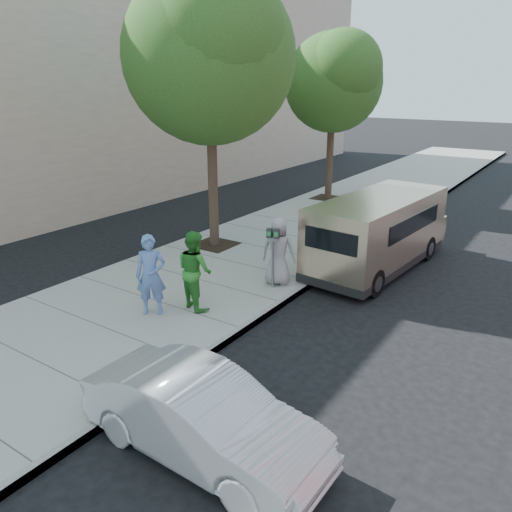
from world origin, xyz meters
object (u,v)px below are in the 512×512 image
van (379,231)px  person_striped_polo (328,233)px  sedan (203,417)px  person_gray_shirt (278,251)px  parking_meter (273,245)px  person_officer (151,275)px  tree_far (335,78)px  person_green_shirt (195,270)px  tree_near (210,50)px

van → person_striped_polo: van is taller
sedan → person_gray_shirt: bearing=22.7°
van → parking_meter: bearing=-110.8°
person_striped_polo → van: bearing=165.6°
person_officer → person_gray_shirt: person_officer is taller
tree_far → person_green_shirt: tree_far is taller
tree_far → van: size_ratio=1.19×
sedan → person_green_shirt: bearing=42.8°
parking_meter → sedan: (2.13, -5.12, -0.61)m
person_striped_polo → person_green_shirt: bearing=24.9°
van → person_striped_polo: bearing=-139.8°
tree_near → person_green_shirt: size_ratio=4.42×
tree_far → parking_meter: 10.56m
parking_meter → person_gray_shirt: person_gray_shirt is taller
parking_meter → person_green_shirt: bearing=-129.0°
parking_meter → sedan: bearing=-83.3°
tree_near → person_green_shirt: tree_near is taller
van → person_striped_polo: 1.36m
sedan → person_officer: (-3.47, 2.53, 0.42)m
parking_meter → van: (1.44, 2.99, -0.15)m
parking_meter → tree_far: bearing=92.5°
person_green_shirt → person_gray_shirt: (0.77, 2.13, -0.03)m
tree_near → tree_far: size_ratio=1.16×
parking_meter → person_striped_polo: (0.33, 2.20, -0.19)m
tree_far → parking_meter: size_ratio=4.50×
person_green_shirt → tree_far: bearing=-60.2°
tree_far → person_green_shirt: 12.12m
sedan → van: bearing=5.9°
tree_near → person_striped_polo: (3.45, 0.41, -4.54)m
person_officer → van: bearing=26.5°
tree_far → sedan: size_ratio=1.84×
tree_far → parking_meter: (3.12, -9.39, -3.69)m
tree_near → person_gray_shirt: bearing=-26.0°
tree_near → person_green_shirt: 6.27m
tree_near → tree_far: tree_near is taller
person_officer → tree_far: bearing=61.4°
van → person_officer: 6.23m
tree_far → person_gray_shirt: (3.11, -9.12, -3.91)m
parking_meter → person_officer: size_ratio=0.84×
tree_far → sedan: (5.25, -14.51, -4.30)m
person_officer → person_green_shirt: (0.55, 0.74, -0.00)m
person_officer → person_striped_polo: bearing=33.8°
person_officer → person_gray_shirt: 3.15m
tree_near → person_striped_polo: tree_near is taller
tree_near → person_gray_shirt: (3.11, -1.52, -4.57)m
person_gray_shirt → tree_near: bearing=-44.5°
van → tree_near: bearing=-160.4°
person_officer → person_striped_polo: person_officer is taller
van → sedan: (0.69, -8.10, -0.46)m
parking_meter → person_gray_shirt: 0.35m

